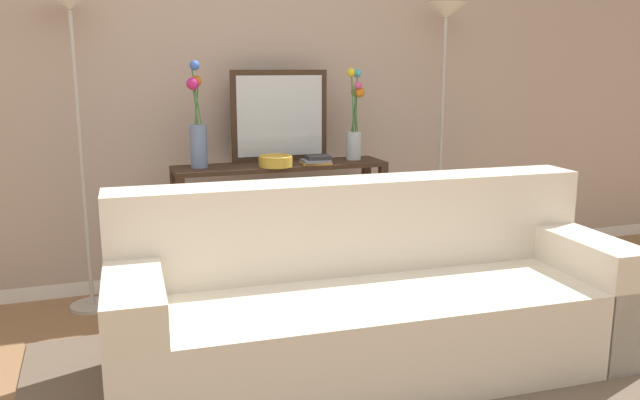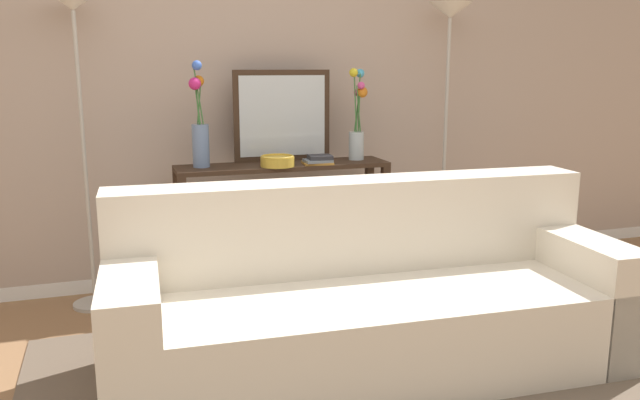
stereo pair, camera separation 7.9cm
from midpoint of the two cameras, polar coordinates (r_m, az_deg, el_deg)
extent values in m
cube|color=white|center=(4.52, -8.63, -6.16)|extent=(12.00, 0.15, 0.09)
cube|color=#B29E8E|center=(4.30, -9.22, 11.59)|extent=(12.00, 0.14, 2.67)
cube|color=brown|center=(3.12, 4.97, -15.45)|extent=(3.22, 1.90, 0.01)
cube|color=beige|center=(3.11, 4.26, -11.33)|extent=(2.47, 0.98, 0.42)
cube|color=beige|center=(3.24, 2.47, -2.15)|extent=(2.44, 0.38, 0.46)
cube|color=beige|center=(2.90, -16.82, -11.73)|extent=(0.28, 0.88, 0.60)
cube|color=beige|center=(3.60, 20.92, -7.32)|extent=(0.28, 0.88, 0.60)
cube|color=#382619|center=(4.04, -4.07, 3.03)|extent=(1.34, 0.32, 0.03)
cube|color=#382619|center=(4.20, -3.93, -6.03)|extent=(1.23, 0.27, 0.01)
cube|color=#382619|center=(3.88, -12.69, -3.88)|extent=(0.05, 0.05, 0.80)
cube|color=#382619|center=(4.22, 5.01, -2.36)|extent=(0.05, 0.05, 0.80)
cube|color=#382619|center=(4.14, -13.15, -2.91)|extent=(0.05, 0.05, 0.80)
cube|color=#382619|center=(4.46, 3.57, -1.55)|extent=(0.05, 0.05, 0.80)
cylinder|color=#B7B2A8|center=(4.17, -20.08, -8.82)|extent=(0.26, 0.26, 0.02)
cylinder|color=#B7B2A8|center=(3.96, -20.98, 3.01)|extent=(0.02, 0.02, 1.71)
cone|color=silver|center=(3.94, -21.99, 16.14)|extent=(0.28, 0.28, 0.10)
cylinder|color=#B7B2A8|center=(4.74, 9.82, -5.78)|extent=(0.26, 0.26, 0.02)
cylinder|color=#B7B2A8|center=(4.55, 10.21, 4.74)|extent=(0.02, 0.02, 1.72)
cone|color=silver|center=(4.53, 10.65, 16.25)|extent=(0.28, 0.28, 0.10)
cube|color=#382619|center=(4.14, -4.15, 7.48)|extent=(0.63, 0.02, 0.58)
cube|color=silver|center=(4.13, -4.12, 7.47)|extent=(0.56, 0.01, 0.51)
cylinder|color=#6B84AD|center=(3.95, -11.32, 4.72)|extent=(0.10, 0.10, 0.26)
cylinder|color=#3D7538|center=(3.91, -11.60, 8.34)|extent=(0.03, 0.03, 0.24)
sphere|color=#CF2476|center=(3.89, -11.85, 10.09)|extent=(0.07, 0.07, 0.07)
cylinder|color=#3D7538|center=(3.94, -11.47, 8.46)|extent=(0.04, 0.01, 0.25)
sphere|color=orange|center=(3.95, -11.55, 10.33)|extent=(0.07, 0.07, 0.07)
cylinder|color=#3D7538|center=(3.91, -11.62, 8.40)|extent=(0.02, 0.02, 0.25)
sphere|color=#E8BC4B|center=(3.89, -11.88, 10.21)|extent=(0.04, 0.04, 0.04)
cylinder|color=#3D7538|center=(3.91, -11.53, 9.11)|extent=(0.05, 0.02, 0.35)
sphere|color=#3E69D6|center=(3.88, -11.68, 11.65)|extent=(0.06, 0.06, 0.06)
cylinder|color=silver|center=(4.22, 2.47, 4.86)|extent=(0.10, 0.10, 0.18)
cylinder|color=#3D7538|center=(4.21, 2.51, 7.82)|extent=(0.03, 0.02, 0.25)
sphere|color=#D73F88|center=(4.22, 2.54, 9.56)|extent=(0.05, 0.05, 0.05)
cylinder|color=#3D7538|center=(4.20, 2.62, 8.64)|extent=(0.02, 0.03, 0.37)
sphere|color=#44ABD7|center=(4.21, 2.79, 11.20)|extent=(0.06, 0.06, 0.06)
cylinder|color=#3D7538|center=(4.18, 2.65, 8.11)|extent=(0.04, 0.03, 0.30)
sphere|color=#D6468B|center=(4.16, 2.89, 10.14)|extent=(0.05, 0.05, 0.05)
cylinder|color=#3D7538|center=(4.20, 2.69, 7.82)|extent=(0.01, 0.03, 0.25)
sphere|color=orange|center=(4.20, 2.98, 9.56)|extent=(0.07, 0.07, 0.07)
cylinder|color=#3D7538|center=(4.18, 2.37, 8.66)|extent=(0.02, 0.03, 0.38)
sphere|color=gold|center=(4.16, 2.21, 11.27)|extent=(0.06, 0.06, 0.06)
cylinder|color=gold|center=(3.93, -4.55, 3.41)|extent=(0.21, 0.21, 0.06)
torus|color=gold|center=(3.93, -4.55, 3.88)|extent=(0.20, 0.20, 0.01)
cube|color=#B77F33|center=(4.02, -0.97, 3.32)|extent=(0.20, 0.16, 0.01)
cube|color=slate|center=(4.01, -0.95, 3.51)|extent=(0.17, 0.13, 0.02)
cube|color=#2D2D33|center=(4.01, -0.76, 3.83)|extent=(0.15, 0.13, 0.03)
cube|color=#6B3360|center=(4.12, -11.01, -7.75)|extent=(0.05, 0.17, 0.13)
cube|color=#236033|center=(4.13, -10.30, -7.73)|extent=(0.04, 0.14, 0.12)
cube|color=slate|center=(4.14, -9.80, -7.67)|extent=(0.03, 0.16, 0.13)
cube|color=silver|center=(4.15, -9.24, -7.81)|extent=(0.05, 0.18, 0.10)
cube|color=maroon|center=(4.15, -8.59, -7.56)|extent=(0.04, 0.17, 0.13)
cube|color=#B77F33|center=(4.16, -7.93, -7.59)|extent=(0.06, 0.13, 0.11)
cube|color=#2D2D33|center=(4.17, -7.16, -7.54)|extent=(0.05, 0.13, 0.11)
cube|color=tan|center=(4.18, -6.41, -7.45)|extent=(0.05, 0.17, 0.11)
cube|color=#1E7075|center=(4.19, -5.81, -7.37)|extent=(0.03, 0.16, 0.11)
cube|color=#BC3328|center=(4.20, -5.39, -7.44)|extent=(0.03, 0.13, 0.10)
camera|label=1|loc=(0.04, -90.65, -0.14)|focal=35.96mm
camera|label=2|loc=(0.04, 89.35, 0.14)|focal=35.96mm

